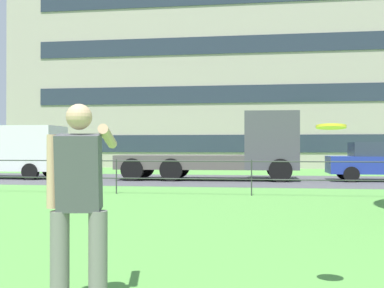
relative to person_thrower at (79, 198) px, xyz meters
The scene contains 8 objects.
street_strip 15.63m from the person_thrower, 92.52° to the left, with size 80.00×6.91×0.01m, color #4C4C51.
park_fence 9.58m from the person_thrower, 94.11° to the left, with size 35.02×0.04×1.00m.
person_thrower is the anchor object (origin of this frame).
frisbee 2.32m from the person_thrower, 15.66° to the left, with size 0.30×0.31×0.05m.
panel_van_left 18.13m from the person_thrower, 121.52° to the left, with size 5.00×2.11×2.24m.
flatbed_truck_far_right 15.79m from the person_thrower, 88.45° to the left, with size 7.36×2.60×2.75m.
car_blue_center 17.06m from the person_thrower, 68.97° to the left, with size 4.01×1.83×1.54m.
apartment_building_background 32.80m from the person_thrower, 90.12° to the left, with size 30.94×12.00×15.89m.
Camera 1 is at (2.21, 0.52, 1.36)m, focal length 44.94 mm.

